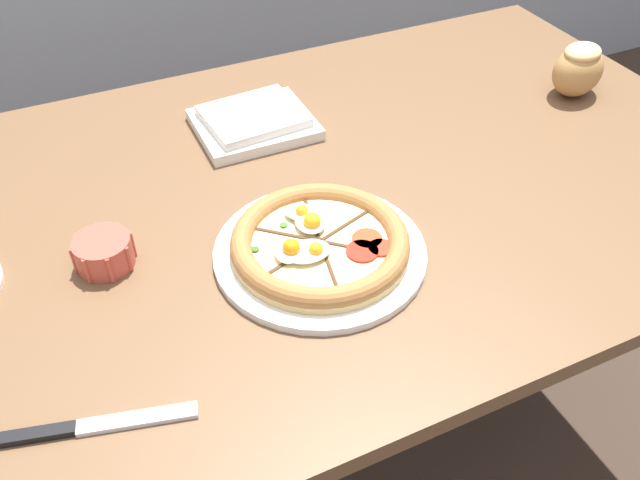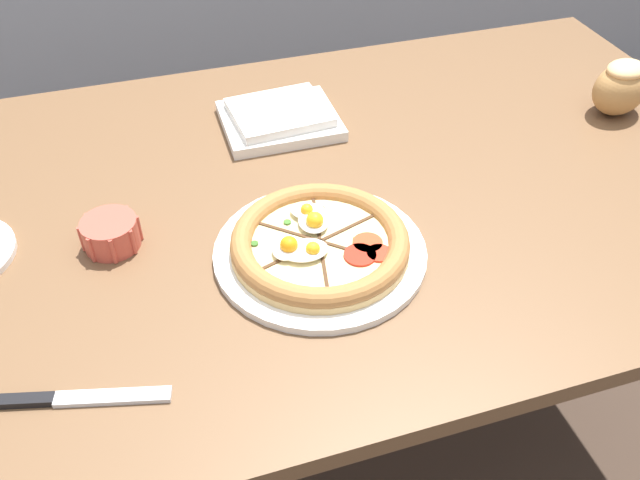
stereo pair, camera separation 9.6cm
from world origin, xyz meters
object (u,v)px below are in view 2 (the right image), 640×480
ramekin_bowl (110,233)px  napkin_folded (280,118)px  pizza (320,245)px  knife_main (68,399)px  dining_table (318,231)px  bread_piece_near (621,87)px

ramekin_bowl → napkin_folded: size_ratio=0.42×
napkin_folded → pizza: bearing=-95.8°
knife_main → dining_table: bearing=51.4°
dining_table → napkin_folded: 0.23m
pizza → bread_piece_near: bread_piece_near is taller
pizza → bread_piece_near: 0.69m
ramekin_bowl → bread_piece_near: bread_piece_near is taller
bread_piece_near → pizza: bearing=-161.7°
napkin_folded → knife_main: (-0.39, -0.51, -0.01)m
napkin_folded → bread_piece_near: 0.63m
napkin_folded → ramekin_bowl: bearing=-142.5°
napkin_folded → bread_piece_near: (0.62, -0.14, 0.04)m
ramekin_bowl → knife_main: ramekin_bowl is taller
bread_piece_near → knife_main: bearing=-160.0°
dining_table → bread_piece_near: 0.63m
bread_piece_near → dining_table: bearing=-174.1°
napkin_folded → bread_piece_near: size_ratio=1.56×
ramekin_bowl → knife_main: 0.28m
dining_table → knife_main: size_ratio=6.79×
dining_table → ramekin_bowl: ramekin_bowl is taller
knife_main → ramekin_bowl: bearing=88.7°
pizza → napkin_folded: size_ratio=1.48×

